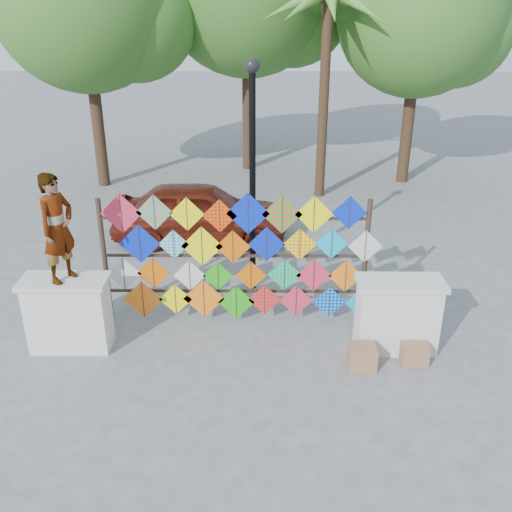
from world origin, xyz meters
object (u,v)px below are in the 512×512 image
Objects in this scene: sedan at (200,212)px; lamppost at (252,158)px; vendor_woman at (57,228)px; kite_rack at (237,258)px.

lamppost is at bearing -154.26° from sedan.
lamppost reaches higher than vendor_woman.
vendor_woman is at bearing -161.08° from kite_rack.
kite_rack is 3.97m from sedan.
vendor_woman is at bearing -143.46° from lamppost.
kite_rack is 1.95m from lamppost.
vendor_woman is 3.73m from lamppost.
lamppost is (0.26, 1.27, 1.46)m from kite_rack.
kite_rack is at bearing -166.13° from sedan.
lamppost reaches higher than sedan.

